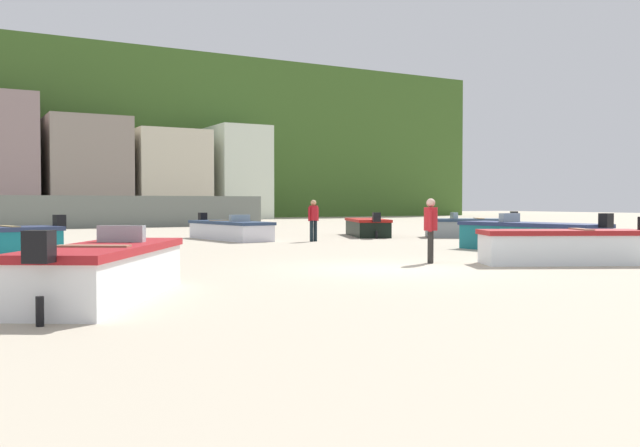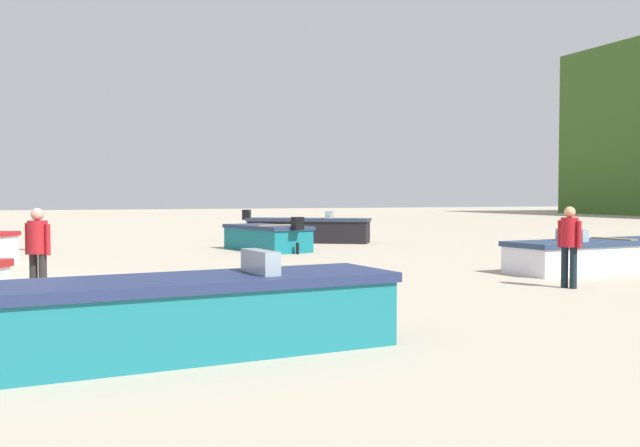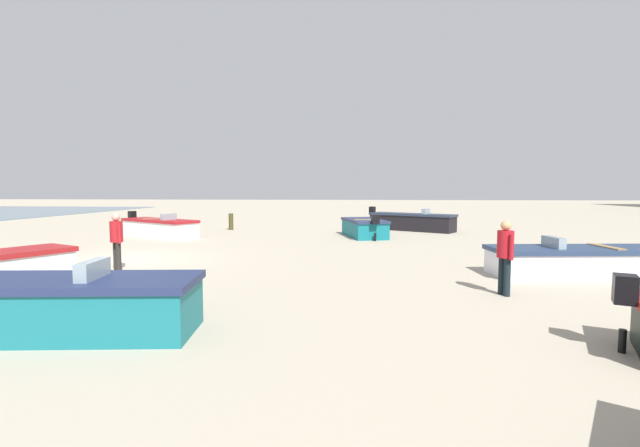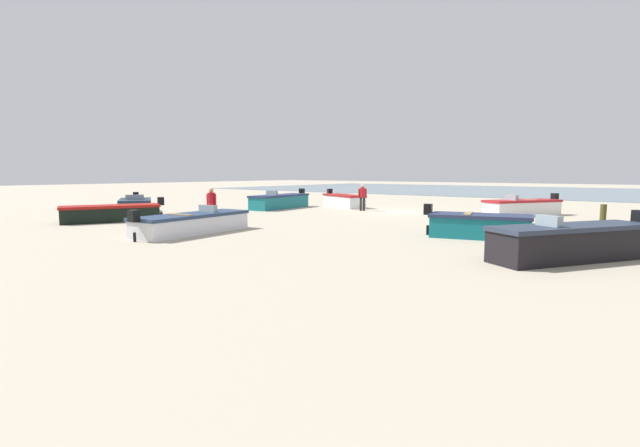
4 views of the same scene
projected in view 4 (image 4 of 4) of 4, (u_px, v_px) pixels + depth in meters
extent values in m
plane|color=#AFA38D|center=(394.00, 212.00, 26.96)|extent=(160.00, 160.00, 0.00)
cube|color=slate|center=(538.00, 191.00, 55.12)|extent=(80.00, 36.00, 0.06)
cube|color=#126A76|center=(480.00, 228.00, 16.11)|extent=(3.59, 2.23, 0.72)
cube|color=#232E4D|center=(480.00, 216.00, 16.06)|extent=(3.70, 2.33, 0.12)
cube|color=black|center=(428.00, 209.00, 16.78)|extent=(0.35, 0.38, 0.40)
cylinder|color=black|center=(427.00, 230.00, 16.87)|extent=(0.12, 0.12, 0.36)
cube|color=olive|center=(468.00, 214.00, 16.22)|extent=(0.54, 1.26, 0.08)
cube|color=#186D77|center=(280.00, 202.00, 29.27)|extent=(1.82, 4.82, 0.78)
cube|color=navy|center=(280.00, 195.00, 29.22)|extent=(1.91, 4.93, 0.12)
cube|color=black|center=(302.00, 191.00, 31.33)|extent=(0.35, 0.31, 0.40)
cylinder|color=black|center=(302.00, 203.00, 31.43)|extent=(0.11, 0.11, 0.39)
cube|color=#8C9EA8|center=(272.00, 193.00, 28.50)|extent=(0.81, 0.28, 0.28)
cube|color=white|center=(522.00, 209.00, 24.34)|extent=(3.30, 4.30, 0.74)
cube|color=maroon|center=(522.00, 201.00, 24.29)|extent=(3.42, 4.43, 0.12)
cube|color=black|center=(555.00, 197.00, 25.08)|extent=(0.42, 0.41, 0.40)
cylinder|color=black|center=(554.00, 211.00, 25.17)|extent=(0.14, 0.14, 0.37)
cube|color=#8C9EA8|center=(512.00, 197.00, 24.01)|extent=(0.76, 0.57, 0.28)
cube|color=#946B51|center=(530.00, 200.00, 24.47)|extent=(1.05, 0.77, 0.08)
cube|color=black|center=(571.00, 245.00, 11.97)|extent=(3.48, 4.57, 0.83)
cube|color=#273043|center=(572.00, 227.00, 11.92)|extent=(3.60, 4.69, 0.12)
cube|color=black|center=(640.00, 217.00, 12.74)|extent=(0.42, 0.41, 0.40)
cylinder|color=black|center=(637.00, 247.00, 12.83)|extent=(0.14, 0.14, 0.41)
cube|color=#8C9EA8|center=(549.00, 221.00, 11.62)|extent=(0.70, 0.54, 0.28)
cube|color=black|center=(111.00, 215.00, 21.44)|extent=(2.92, 4.44, 0.66)
cube|color=#9E1511|center=(110.00, 206.00, 21.40)|extent=(3.04, 4.56, 0.12)
cube|color=black|center=(161.00, 201.00, 22.48)|extent=(0.40, 0.38, 0.40)
cylinder|color=black|center=(161.00, 216.00, 22.56)|extent=(0.13, 0.13, 0.33)
cube|color=white|center=(344.00, 202.00, 30.44)|extent=(3.99, 2.79, 0.73)
cube|color=maroon|center=(344.00, 195.00, 30.39)|extent=(4.11, 2.90, 0.12)
cube|color=black|center=(330.00, 192.00, 32.26)|extent=(0.39, 0.41, 0.40)
cylinder|color=black|center=(330.00, 202.00, 32.35)|extent=(0.13, 0.13, 0.36)
cube|color=#9B684D|center=(340.00, 194.00, 30.82)|extent=(0.67, 1.01, 0.08)
cube|color=gray|center=(136.00, 207.00, 25.85)|extent=(3.88, 3.22, 0.69)
cube|color=#22344A|center=(135.00, 200.00, 25.81)|extent=(4.01, 3.34, 0.12)
cube|color=black|center=(136.00, 195.00, 27.61)|extent=(0.41, 0.42, 0.40)
cylinder|color=black|center=(137.00, 208.00, 27.70)|extent=(0.14, 0.14, 0.35)
cube|color=#8C9EA8|center=(135.00, 197.00, 25.20)|extent=(0.67, 0.93, 0.28)
cube|color=#9D7644|center=(135.00, 199.00, 26.21)|extent=(0.91, 1.29, 0.08)
cube|color=white|center=(192.00, 225.00, 17.30)|extent=(1.92, 4.86, 0.64)
cube|color=navy|center=(192.00, 215.00, 17.26)|extent=(2.01, 4.97, 0.12)
cube|color=black|center=(134.00, 216.00, 15.09)|extent=(0.35, 0.31, 0.40)
cylinder|color=black|center=(135.00, 237.00, 15.17)|extent=(0.11, 0.11, 0.32)
cube|color=#8C9EA8|center=(208.00, 209.00, 17.94)|extent=(0.87, 0.29, 0.28)
cube|color=#95754A|center=(180.00, 215.00, 16.75)|extent=(1.22, 0.37, 0.08)
cylinder|color=#3F3C1B|center=(603.00, 215.00, 20.07)|extent=(0.26, 0.26, 0.92)
cylinder|color=black|center=(214.00, 214.00, 20.89)|extent=(0.17, 0.17, 0.82)
cylinder|color=black|center=(210.00, 214.00, 20.97)|extent=(0.17, 0.17, 0.82)
cylinder|color=#AC1620|center=(211.00, 199.00, 20.85)|extent=(0.41, 0.41, 0.58)
cylinder|color=#AC1620|center=(215.00, 200.00, 20.77)|extent=(0.11, 0.11, 0.54)
cylinder|color=#AC1620|center=(208.00, 200.00, 20.95)|extent=(0.11, 0.11, 0.54)
sphere|color=tan|center=(211.00, 190.00, 20.81)|extent=(0.27, 0.27, 0.22)
cylinder|color=#272522|center=(364.00, 204.00, 27.43)|extent=(0.20, 0.20, 0.82)
cylinder|color=#272522|center=(361.00, 204.00, 27.39)|extent=(0.20, 0.20, 0.82)
cylinder|color=#AD1B21|center=(362.00, 193.00, 27.33)|extent=(0.48, 0.48, 0.58)
cylinder|color=#AD1B21|center=(366.00, 193.00, 27.38)|extent=(0.13, 0.13, 0.54)
cylinder|color=#AD1B21|center=(359.00, 193.00, 27.29)|extent=(0.13, 0.13, 0.54)
sphere|color=tan|center=(363.00, 186.00, 27.28)|extent=(0.31, 0.31, 0.22)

